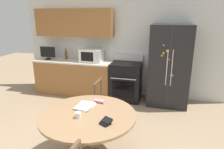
% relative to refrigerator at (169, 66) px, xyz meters
% --- Properties ---
extents(back_wall, '(5.20, 0.44, 2.60)m').
position_rel_refrigerator_xyz_m(back_wall, '(-1.49, 0.35, 0.52)').
color(back_wall, silver).
rests_on(back_wall, ground_plane).
extents(kitchen_counter, '(2.04, 0.64, 0.90)m').
position_rel_refrigerator_xyz_m(kitchen_counter, '(-2.38, 0.05, -0.47)').
color(kitchen_counter, '#936033').
rests_on(kitchen_counter, ground_plane).
extents(refrigerator, '(0.89, 0.71, 1.84)m').
position_rel_refrigerator_xyz_m(refrigerator, '(0.00, 0.00, 0.00)').
color(refrigerator, black).
rests_on(refrigerator, ground_plane).
extents(oven_range, '(0.73, 0.68, 1.08)m').
position_rel_refrigerator_xyz_m(oven_range, '(-0.99, 0.02, -0.45)').
color(oven_range, black).
rests_on(oven_range, ground_plane).
extents(microwave, '(0.55, 0.38, 0.32)m').
position_rel_refrigerator_xyz_m(microwave, '(-1.88, 0.05, 0.14)').
color(microwave, white).
rests_on(microwave, kitchen_counter).
extents(countertop_tv, '(0.40, 0.16, 0.33)m').
position_rel_refrigerator_xyz_m(countertop_tv, '(-3.10, 0.02, 0.16)').
color(countertop_tv, black).
rests_on(countertop_tv, kitchen_counter).
extents(counter_bottle, '(0.07, 0.07, 0.30)m').
position_rel_refrigerator_xyz_m(counter_bottle, '(-2.64, 0.14, 0.10)').
color(counter_bottle, brown).
rests_on(counter_bottle, kitchen_counter).
extents(dining_table, '(1.31, 1.31, 0.75)m').
position_rel_refrigerator_xyz_m(dining_table, '(-1.06, -2.31, -0.30)').
color(dining_table, '#997551').
rests_on(dining_table, ground_plane).
extents(dining_chair_far, '(0.42, 0.42, 0.90)m').
position_rel_refrigerator_xyz_m(dining_chair_far, '(-1.07, -1.38, -0.48)').
color(dining_chair_far, brown).
rests_on(dining_chair_far, ground_plane).
extents(candle_glass, '(0.08, 0.08, 0.08)m').
position_rel_refrigerator_xyz_m(candle_glass, '(-1.14, -2.45, -0.13)').
color(candle_glass, silver).
rests_on(candle_glass, dining_table).
extents(folded_napkin, '(0.17, 0.07, 0.05)m').
position_rel_refrigerator_xyz_m(folded_napkin, '(-1.02, -1.94, -0.14)').
color(folded_napkin, pink).
rests_on(folded_napkin, dining_table).
extents(wallet, '(0.16, 0.17, 0.07)m').
position_rel_refrigerator_xyz_m(wallet, '(-0.75, -2.50, -0.14)').
color(wallet, black).
rests_on(wallet, dining_table).
extents(mail_stack, '(0.28, 0.34, 0.02)m').
position_rel_refrigerator_xyz_m(mail_stack, '(-1.18, -2.13, -0.16)').
color(mail_stack, white).
rests_on(mail_stack, dining_table).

